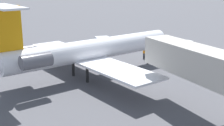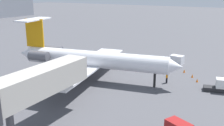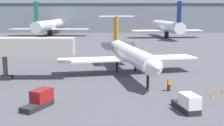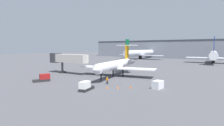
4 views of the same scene
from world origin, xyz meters
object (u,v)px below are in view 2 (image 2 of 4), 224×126
(traffic_cone_mid, at_px, (184,71))
(cargo_container_uld, at_px, (177,60))
(jet_bridge, at_px, (25,89))
(traffic_cone_near, at_px, (197,80))
(baggage_tug_trailing, at_px, (222,86))
(traffic_cone_far, at_px, (192,76))
(ground_crew_marshaller, at_px, (167,78))
(regional_jet, at_px, (89,58))

(traffic_cone_mid, bearing_deg, cargo_container_uld, 30.74)
(jet_bridge, distance_m, traffic_cone_near, 26.66)
(baggage_tug_trailing, relative_size, traffic_cone_mid, 7.67)
(cargo_container_uld, relative_size, traffic_cone_far, 4.64)
(ground_crew_marshaller, xyz_separation_m, traffic_cone_far, (4.68, -2.71, -0.58))
(regional_jet, height_order, traffic_cone_mid, regional_jet)
(cargo_container_uld, xyz_separation_m, traffic_cone_far, (-6.75, -4.73, -0.55))
(regional_jet, bearing_deg, ground_crew_marshaller, -66.84)
(baggage_tug_trailing, bearing_deg, regional_jet, 105.49)
(jet_bridge, distance_m, ground_crew_marshaller, 22.60)
(ground_crew_marshaller, bearing_deg, jet_bridge, 163.03)
(jet_bridge, relative_size, cargo_container_uld, 5.75)
(regional_jet, xyz_separation_m, jet_bridge, (-16.53, -4.62, 1.37))
(ground_crew_marshaller, bearing_deg, baggage_tug_trailing, -86.33)
(jet_bridge, xyz_separation_m, traffic_cone_mid, (27.93, -7.31, -4.55))
(traffic_cone_near, bearing_deg, baggage_tug_trailing, -120.73)
(jet_bridge, height_order, baggage_tug_trailing, jet_bridge)
(regional_jet, distance_m, traffic_cone_near, 17.14)
(cargo_container_uld, bearing_deg, jet_bridge, 172.22)
(baggage_tug_trailing, bearing_deg, traffic_cone_mid, 48.83)
(cargo_container_uld, distance_m, traffic_cone_near, 10.46)
(baggage_tug_trailing, xyz_separation_m, traffic_cone_near, (2.33, 3.92, -0.56))
(regional_jet, bearing_deg, traffic_cone_near, -63.23)
(baggage_tug_trailing, relative_size, cargo_container_uld, 1.65)
(cargo_container_uld, height_order, traffic_cone_far, cargo_container_uld)
(ground_crew_marshaller, bearing_deg, traffic_cone_far, -30.10)
(regional_jet, height_order, jet_bridge, regional_jet)
(jet_bridge, xyz_separation_m, baggage_tug_trailing, (21.78, -14.34, -3.99))
(jet_bridge, bearing_deg, cargo_container_uld, -7.78)
(traffic_cone_near, bearing_deg, traffic_cone_mid, 39.15)
(regional_jet, distance_m, traffic_cone_far, 17.03)
(regional_jet, xyz_separation_m, traffic_cone_mid, (11.40, -11.93, -3.18))
(traffic_cone_far, bearing_deg, traffic_cone_near, -146.68)
(jet_bridge, bearing_deg, baggage_tug_trailing, -33.35)
(baggage_tug_trailing, bearing_deg, traffic_cone_near, 59.27)
(traffic_cone_far, bearing_deg, ground_crew_marshaller, 149.90)
(cargo_container_uld, xyz_separation_m, traffic_cone_mid, (-4.78, -2.84, -0.55))
(traffic_cone_mid, bearing_deg, traffic_cone_near, -140.85)
(traffic_cone_near, bearing_deg, traffic_cone_far, 33.32)
(regional_jet, xyz_separation_m, baggage_tug_trailing, (5.25, -18.95, -2.62))
(ground_crew_marshaller, height_order, traffic_cone_mid, ground_crew_marshaller)
(jet_bridge, height_order, traffic_cone_far, jet_bridge)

